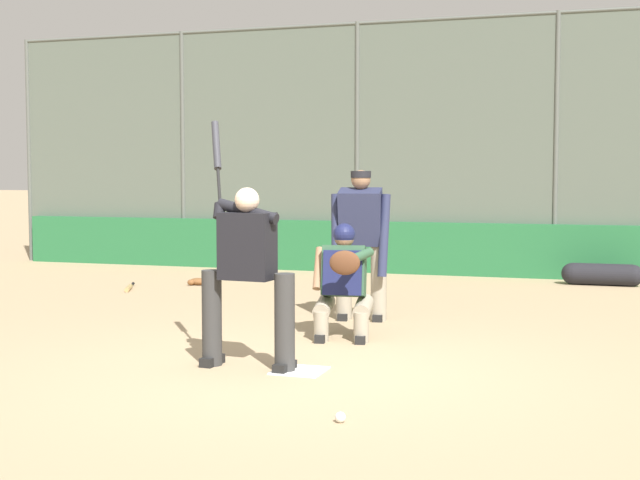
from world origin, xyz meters
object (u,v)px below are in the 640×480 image
(umpire_home, at_px, (361,240))
(baseball_loose, at_px, (340,417))
(fielding_glove_on_dirt, at_px, (198,282))
(catcher_behind_plate, at_px, (343,280))
(equipment_bag_dugout_side, at_px, (602,274))
(spare_bat_near_backstop, at_px, (129,288))
(batter_at_plate, at_px, (247,270))

(umpire_home, xyz_separation_m, baseball_loose, (-0.99, 4.13, -0.89))
(fielding_glove_on_dirt, xyz_separation_m, baseball_loose, (-4.23, 6.58, -0.02))
(catcher_behind_plate, distance_m, fielding_glove_on_dirt, 4.98)
(equipment_bag_dugout_side, bearing_deg, spare_bat_near_backstop, 22.19)
(catcher_behind_plate, height_order, baseball_loose, catcher_behind_plate)
(fielding_glove_on_dirt, relative_size, baseball_loose, 4.05)
(umpire_home, distance_m, spare_bat_near_backstop, 4.36)
(batter_at_plate, distance_m, umpire_home, 2.75)
(fielding_glove_on_dirt, bearing_deg, batter_at_plate, 119.79)
(spare_bat_near_backstop, relative_size, baseball_loose, 10.55)
(umpire_home, bearing_deg, catcher_behind_plate, 89.68)
(catcher_behind_plate, relative_size, umpire_home, 0.68)
(spare_bat_near_backstop, distance_m, equipment_bag_dugout_side, 7.10)
(umpire_home, bearing_deg, fielding_glove_on_dirt, -44.08)
(spare_bat_near_backstop, bearing_deg, baseball_loose, 17.40)
(catcher_behind_plate, distance_m, baseball_loose, 3.13)
(spare_bat_near_backstop, bearing_deg, fielding_glove_on_dirt, 116.00)
(batter_at_plate, height_order, fielding_glove_on_dirt, batter_at_plate)
(spare_bat_near_backstop, relative_size, fielding_glove_on_dirt, 2.60)
(umpire_home, xyz_separation_m, spare_bat_near_backstop, (3.95, -1.63, -0.90))
(batter_at_plate, distance_m, baseball_loose, 2.04)
(baseball_loose, bearing_deg, umpire_home, -76.56)
(fielding_glove_on_dirt, bearing_deg, baseball_loose, 122.71)
(catcher_behind_plate, xyz_separation_m, equipment_bag_dugout_side, (-2.49, -5.49, -0.44))
(catcher_behind_plate, height_order, equipment_bag_dugout_side, catcher_behind_plate)
(batter_at_plate, relative_size, fielding_glove_on_dirt, 7.22)
(catcher_behind_plate, relative_size, fielding_glove_on_dirt, 3.93)
(baseball_loose, height_order, equipment_bag_dugout_side, equipment_bag_dugout_side)
(batter_at_plate, relative_size, equipment_bag_dugout_side, 1.80)
(spare_bat_near_backstop, relative_size, equipment_bag_dugout_side, 0.65)
(catcher_behind_plate, distance_m, spare_bat_near_backstop, 4.99)
(spare_bat_near_backstop, bearing_deg, equipment_bag_dugout_side, 89.03)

